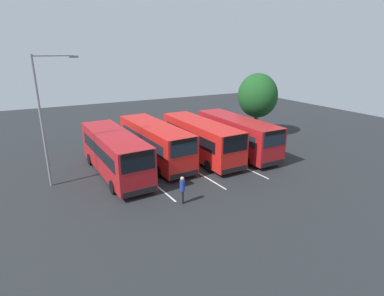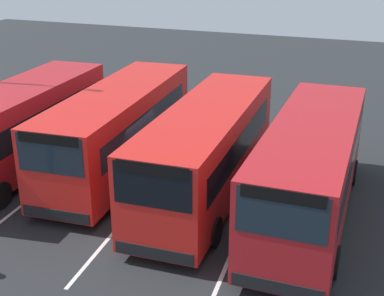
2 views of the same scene
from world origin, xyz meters
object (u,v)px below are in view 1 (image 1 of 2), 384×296
Objects in this scene: bus_far_left at (115,152)px; bus_center_left at (155,142)px; bus_center_right at (201,138)px; pedestrian at (182,188)px; bus_far_right at (237,134)px; depot_tree at (258,96)px; street_lamp at (45,114)px.

bus_far_left is 3.85m from bus_center_left.
bus_center_right is 5.49× the size of pedestrian.
bus_far_right reaches higher than pedestrian.
bus_far_left and bus_center_left have the same top height.
street_lamp is at bearing -79.37° from depot_tree.
depot_tree is (-3.93, 20.94, -0.69)m from street_lamp.
bus_far_right is (1.20, 7.44, 0.00)m from bus_center_left.
bus_center_right is 1.46× the size of depot_tree.
street_lamp is at bearing -95.23° from bus_far_left.
street_lamp is at bearing -2.58° from pedestrian.
pedestrian is at bearing -53.40° from depot_tree.
street_lamp is (-0.14, -4.29, 3.29)m from bus_far_left.
bus_far_right is at bearing -2.33° from street_lamp.
depot_tree is at bearing 98.70° from bus_center_left.
bus_center_right is (-0.30, 7.54, 0.00)m from bus_far_left.
bus_center_left is 5.52× the size of pedestrian.
bus_far_left is 1.00× the size of bus_center_left.
street_lamp reaches higher than pedestrian.
bus_center_left and bus_far_right have the same top height.
bus_far_left and bus_center_right have the same top height.
depot_tree reaches higher than bus_center_right.
bus_center_left is 1.12× the size of street_lamp.
bus_far_right is (0.32, 3.56, 0.00)m from bus_center_right.
bus_far_left is at bearing -75.96° from bus_center_left.
bus_center_right is 8.53m from pedestrian.
bus_center_left is at bearing 5.70° from street_lamp.
bus_center_right is 1.11× the size of street_lamp.
bus_center_left is at bearing -77.44° from depot_tree.
depot_tree is (-2.89, 12.98, 2.59)m from bus_center_left.
bus_center_left is 1.01× the size of bus_center_right.
bus_center_right is (0.88, 3.88, 0.00)m from bus_center_left.
bus_far_left is 1.01× the size of bus_far_right.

